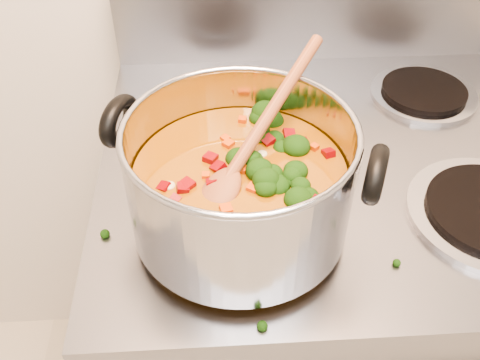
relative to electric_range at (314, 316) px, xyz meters
name	(u,v)px	position (x,y,z in m)	size (l,w,h in m)	color
electric_range	(314,316)	(0.00, 0.00, 0.00)	(0.74, 0.67, 1.08)	gray
stockpot	(240,182)	(-0.17, -0.15, 0.54)	(0.34, 0.28, 0.16)	#A8A7B0
wooden_spoon	(247,149)	(-0.16, -0.14, 0.58)	(0.18, 0.24, 0.12)	brown
cooktop_crumbs	(215,254)	(-0.20, -0.20, 0.46)	(0.36, 0.34, 0.01)	black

